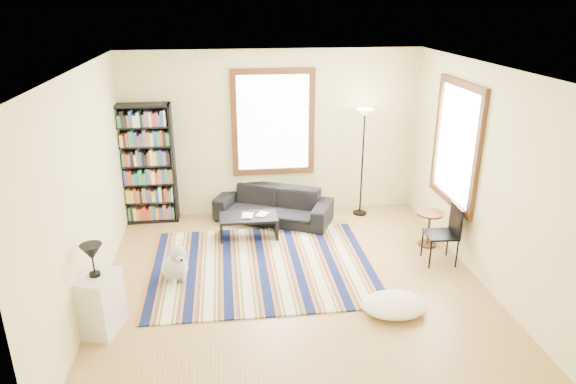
{
  "coord_description": "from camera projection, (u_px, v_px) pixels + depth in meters",
  "views": [
    {
      "loc": [
        -0.82,
        -5.93,
        3.56
      ],
      "look_at": [
        0.0,
        0.5,
        1.1
      ],
      "focal_mm": 32.0,
      "sensor_mm": 36.0,
      "label": 1
    }
  ],
  "objects": [
    {
      "name": "floor_cushion",
      "position": [
        395.0,
        305.0,
        6.17
      ],
      "size": [
        0.85,
        0.67,
        0.2
      ],
      "primitive_type": "ellipsoid",
      "rotation": [
        0.0,
        0.0,
        -0.09
      ],
      "color": "silver",
      "rests_on": "floor"
    },
    {
      "name": "wall_front",
      "position": [
        337.0,
        294.0,
        4.0
      ],
      "size": [
        5.0,
        0.1,
        2.8
      ],
      "primitive_type": "cube",
      "color": "#EEE7A1",
      "rests_on": "floor"
    },
    {
      "name": "wall_right",
      "position": [
        487.0,
        175.0,
        6.67
      ],
      "size": [
        0.1,
        5.0,
        2.8
      ],
      "primitive_type": "cube",
      "color": "#EEE7A1",
      "rests_on": "floor"
    },
    {
      "name": "white_cabinet",
      "position": [
        99.0,
        303.0,
        5.76
      ],
      "size": [
        0.51,
        0.59,
        0.7
      ],
      "primitive_type": "cube",
      "rotation": [
        0.0,
        0.0,
        -0.29
      ],
      "color": "silver",
      "rests_on": "floor"
    },
    {
      "name": "ceiling",
      "position": [
        294.0,
        64.0,
        5.85
      ],
      "size": [
        5.0,
        5.0,
        0.1
      ],
      "primitive_type": "cube",
      "color": "white",
      "rests_on": "floor"
    },
    {
      "name": "wall_left",
      "position": [
        80.0,
        193.0,
        6.07
      ],
      "size": [
        0.1,
        5.0,
        2.8
      ],
      "primitive_type": "cube",
      "color": "#EEE7A1",
      "rests_on": "floor"
    },
    {
      "name": "floor",
      "position": [
        293.0,
        285.0,
        6.88
      ],
      "size": [
        5.0,
        5.0,
        0.1
      ],
      "primitive_type": "cube",
      "color": "#AA804D",
      "rests_on": "ground"
    },
    {
      "name": "wall_back",
      "position": [
        273.0,
        133.0,
        8.73
      ],
      "size": [
        5.0,
        0.1,
        2.8
      ],
      "primitive_type": "cube",
      "color": "#EEE7A1",
      "rests_on": "floor"
    },
    {
      "name": "floor_lamp",
      "position": [
        362.0,
        163.0,
        8.7
      ],
      "size": [
        0.34,
        0.34,
        1.86
      ],
      "primitive_type": null,
      "rotation": [
        0.0,
        0.0,
        -0.16
      ],
      "color": "black",
      "rests_on": "floor"
    },
    {
      "name": "window_right",
      "position": [
        457.0,
        144.0,
        7.33
      ],
      "size": [
        0.06,
        1.2,
        1.6
      ],
      "primitive_type": "cube",
      "color": "white",
      "rests_on": "wall_right"
    },
    {
      "name": "book_a",
      "position": [
        242.0,
        216.0,
        8.02
      ],
      "size": [
        0.21,
        0.26,
        0.02
      ],
      "primitive_type": "imported",
      "rotation": [
        0.0,
        0.0,
        -0.16
      ],
      "color": "beige",
      "rests_on": "coffee_table"
    },
    {
      "name": "window_back",
      "position": [
        273.0,
        123.0,
        8.59
      ],
      "size": [
        1.2,
        0.06,
        1.6
      ],
      "primitive_type": "cube",
      "color": "white",
      "rests_on": "wall_back"
    },
    {
      "name": "table_lamp",
      "position": [
        93.0,
        260.0,
        5.57
      ],
      "size": [
        0.29,
        0.29,
        0.38
      ],
      "primitive_type": null,
      "rotation": [
        0.0,
        0.0,
        0.22
      ],
      "color": "black",
      "rests_on": "white_cabinet"
    },
    {
      "name": "side_table",
      "position": [
        429.0,
        229.0,
        7.79
      ],
      "size": [
        0.43,
        0.43,
        0.54
      ],
      "primitive_type": "cylinder",
      "rotation": [
        0.0,
        0.0,
        0.08
      ],
      "color": "#3F210F",
      "rests_on": "floor"
    },
    {
      "name": "book_b",
      "position": [
        258.0,
        214.0,
        8.09
      ],
      "size": [
        0.24,
        0.26,
        0.02
      ],
      "primitive_type": "imported",
      "rotation": [
        0.0,
        0.0,
        -0.53
      ],
      "color": "beige",
      "rests_on": "coffee_table"
    },
    {
      "name": "dog",
      "position": [
        174.0,
        260.0,
        6.84
      ],
      "size": [
        0.58,
        0.67,
        0.56
      ],
      "primitive_type": null,
      "rotation": [
        0.0,
        0.0,
        0.38
      ],
      "color": "silver",
      "rests_on": "floor"
    },
    {
      "name": "bookshelf",
      "position": [
        147.0,
        164.0,
        8.41
      ],
      "size": [
        0.9,
        0.3,
        2.0
      ],
      "primitive_type": "cube",
      "color": "black",
      "rests_on": "floor"
    },
    {
      "name": "folding_chair",
      "position": [
        441.0,
        235.0,
        7.24
      ],
      "size": [
        0.44,
        0.42,
        0.86
      ],
      "primitive_type": "cube",
      "rotation": [
        0.0,
        0.0,
        -0.05
      ],
      "color": "black",
      "rests_on": "floor"
    },
    {
      "name": "sofa",
      "position": [
        274.0,
        205.0,
        8.66
      ],
      "size": [
        2.07,
        1.49,
        0.56
      ],
      "primitive_type": "imported",
      "rotation": [
        0.0,
        0.0,
        -0.43
      ],
      "color": "black",
      "rests_on": "floor"
    },
    {
      "name": "rug",
      "position": [
        262.0,
        266.0,
        7.25
      ],
      "size": [
        3.12,
        2.5,
        0.02
      ],
      "primitive_type": "cube",
      "color": "#0C143C",
      "rests_on": "floor"
    },
    {
      "name": "coffee_table",
      "position": [
        249.0,
        226.0,
        8.1
      ],
      "size": [
        0.95,
        0.59,
        0.36
      ],
      "primitive_type": "cube",
      "rotation": [
        0.0,
        0.0,
        -0.11
      ],
      "color": "black",
      "rests_on": "floor"
    }
  ]
}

